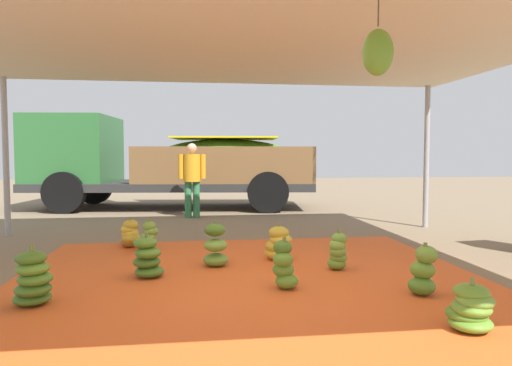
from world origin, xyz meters
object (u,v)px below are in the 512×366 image
banana_bunch_0 (149,238)px  banana_bunch_2 (147,259)px  banana_bunch_1 (423,272)px  banana_bunch_8 (130,234)px  cargo_truck_main (163,162)px  banana_bunch_9 (284,266)px  banana_bunch_4 (471,309)px  worker_0 (192,174)px  banana_bunch_6 (33,280)px  banana_bunch_7 (215,247)px  banana_bunch_5 (278,244)px  banana_bunch_3 (338,252)px

banana_bunch_0 → banana_bunch_2: bearing=-84.8°
banana_bunch_1 → banana_bunch_2: banana_bunch_1 is taller
banana_bunch_8 → cargo_truck_main: (0.12, 5.33, 1.01)m
banana_bunch_8 → banana_bunch_9: (1.88, -2.37, 0.03)m
banana_bunch_2 → banana_bunch_4: size_ratio=1.06×
banana_bunch_0 → worker_0: (0.58, 3.68, 0.75)m
banana_bunch_4 → worker_0: bearing=107.8°
banana_bunch_6 → banana_bunch_9: 2.39m
banana_bunch_1 → banana_bunch_7: bearing=144.2°
banana_bunch_5 → banana_bunch_8: bearing=152.3°
banana_bunch_0 → banana_bunch_4: (2.81, -3.29, -0.04)m
banana_bunch_1 → banana_bunch_8: 4.23m
worker_0 → banana_bunch_9: bearing=-80.1°
banana_bunch_3 → banana_bunch_8: banana_bunch_3 is taller
banana_bunch_0 → banana_bunch_5: 1.87m
banana_bunch_2 → banana_bunch_6: bearing=-137.2°
banana_bunch_5 → banana_bunch_7: 0.87m
worker_0 → banana_bunch_5: bearing=-75.1°
banana_bunch_2 → banana_bunch_8: (-0.44, 1.75, -0.01)m
banana_bunch_7 → banana_bunch_9: 1.24m
banana_bunch_4 → banana_bunch_9: size_ratio=0.89×
banana_bunch_3 → worker_0: (-1.78, 4.99, 0.74)m
banana_bunch_2 → banana_bunch_3: size_ratio=1.03×
banana_bunch_2 → banana_bunch_4: (2.68, -1.92, -0.04)m
banana_bunch_0 → worker_0: 3.80m
banana_bunch_7 → banana_bunch_8: (-1.22, 1.33, -0.05)m
banana_bunch_1 → banana_bunch_8: (-3.20, 2.76, -0.03)m
banana_bunch_1 → banana_bunch_3: (-0.54, 1.06, -0.01)m
banana_bunch_6 → cargo_truck_main: (0.61, 7.94, 0.98)m
banana_bunch_1 → banana_bunch_8: bearing=139.2°
banana_bunch_8 → cargo_truck_main: cargo_truck_main is taller
banana_bunch_9 → worker_0: (-0.99, 5.66, 0.72)m
banana_bunch_5 → banana_bunch_7: size_ratio=0.84×
banana_bunch_0 → banana_bunch_7: (0.90, -0.94, 0.03)m
banana_bunch_1 → banana_bunch_4: bearing=-95.0°
banana_bunch_0 → banana_bunch_6: banana_bunch_6 is taller
banana_bunch_0 → banana_bunch_6: bearing=-109.9°
banana_bunch_5 → worker_0: 4.58m
banana_bunch_3 → banana_bunch_8: size_ratio=1.09×
banana_bunch_4 → cargo_truck_main: (-3.00, 9.00, 1.04)m
banana_bunch_0 → banana_bunch_7: banana_bunch_7 is taller
banana_bunch_9 → banana_bunch_5: bearing=82.5°
banana_bunch_0 → banana_bunch_8: (-0.31, 0.39, -0.01)m
banana_bunch_3 → banana_bunch_5: 0.88m
banana_bunch_5 → banana_bunch_6: size_ratio=0.85×
banana_bunch_5 → banana_bunch_8: banana_bunch_5 is taller
cargo_truck_main → worker_0: bearing=-69.2°
banana_bunch_3 → banana_bunch_4: 2.03m
worker_0 → banana_bunch_3: bearing=-70.4°
banana_bunch_1 → worker_0: bearing=110.9°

